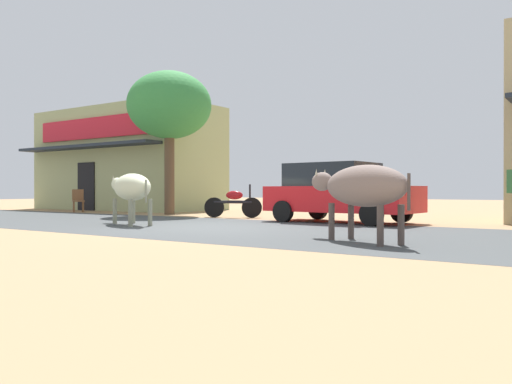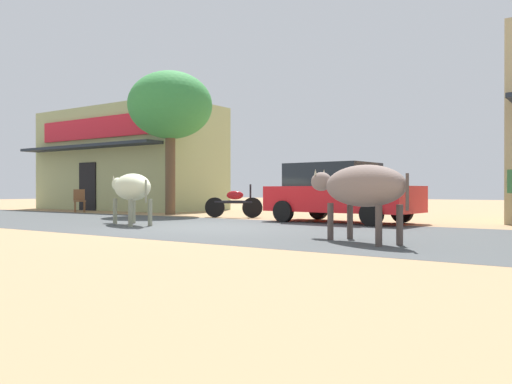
{
  "view_description": "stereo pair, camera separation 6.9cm",
  "coord_description": "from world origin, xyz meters",
  "px_view_note": "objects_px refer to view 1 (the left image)",
  "views": [
    {
      "loc": [
        7.94,
        -9.79,
        0.9
      ],
      "look_at": [
        0.37,
        1.3,
        0.84
      ],
      "focal_mm": 36.64,
      "sensor_mm": 36.0,
      "label": 1
    },
    {
      "loc": [
        8.0,
        -9.75,
        0.9
      ],
      "look_at": [
        0.37,
        1.3,
        0.84
      ],
      "focal_mm": 36.64,
      "sensor_mm": 36.0,
      "label": 2
    }
  ],
  "objects_px": {
    "parked_motorcycle": "(234,203)",
    "cow_far_dark": "(362,187)",
    "cow_near_brown": "(131,188)",
    "cafe_chair_near_tree": "(78,199)",
    "parked_hatchback_car": "(339,192)",
    "roadside_tree": "(169,106)"
  },
  "relations": [
    {
      "from": "parked_motorcycle",
      "to": "cow_far_dark",
      "type": "bearing_deg",
      "value": -37.84
    },
    {
      "from": "cow_near_brown",
      "to": "cafe_chair_near_tree",
      "type": "height_order",
      "value": "cow_near_brown"
    },
    {
      "from": "parked_hatchback_car",
      "to": "parked_motorcycle",
      "type": "bearing_deg",
      "value": 175.14
    },
    {
      "from": "cow_near_brown",
      "to": "roadside_tree",
      "type": "bearing_deg",
      "value": 123.81
    },
    {
      "from": "roadside_tree",
      "to": "parked_hatchback_car",
      "type": "distance_m",
      "value": 7.76
    },
    {
      "from": "parked_hatchback_car",
      "to": "cow_near_brown",
      "type": "bearing_deg",
      "value": -134.9
    },
    {
      "from": "parked_hatchback_car",
      "to": "cow_far_dark",
      "type": "height_order",
      "value": "parked_hatchback_car"
    },
    {
      "from": "parked_hatchback_car",
      "to": "cow_near_brown",
      "type": "xyz_separation_m",
      "value": [
        -3.95,
        -3.96,
        0.11
      ]
    },
    {
      "from": "cow_far_dark",
      "to": "cafe_chair_near_tree",
      "type": "xyz_separation_m",
      "value": [
        -14.15,
        4.82,
        -0.44
      ]
    },
    {
      "from": "roadside_tree",
      "to": "parked_hatchback_car",
      "type": "height_order",
      "value": "roadside_tree"
    },
    {
      "from": "parked_hatchback_car",
      "to": "cow_near_brown",
      "type": "height_order",
      "value": "parked_hatchback_car"
    },
    {
      "from": "parked_hatchback_car",
      "to": "cafe_chair_near_tree",
      "type": "height_order",
      "value": "parked_hatchback_car"
    },
    {
      "from": "roadside_tree",
      "to": "parked_hatchback_car",
      "type": "relative_size",
      "value": 1.23
    },
    {
      "from": "cow_near_brown",
      "to": "cafe_chair_near_tree",
      "type": "xyz_separation_m",
      "value": [
        -7.51,
        4.02,
        -0.44
      ]
    },
    {
      "from": "roadside_tree",
      "to": "cow_near_brown",
      "type": "height_order",
      "value": "roadside_tree"
    },
    {
      "from": "cow_near_brown",
      "to": "cow_far_dark",
      "type": "bearing_deg",
      "value": -6.9
    },
    {
      "from": "cow_near_brown",
      "to": "cafe_chair_near_tree",
      "type": "relative_size",
      "value": 2.67
    },
    {
      "from": "roadside_tree",
      "to": "cow_near_brown",
      "type": "relative_size",
      "value": 2.13
    },
    {
      "from": "roadside_tree",
      "to": "cow_near_brown",
      "type": "distance_m",
      "value": 6.37
    },
    {
      "from": "parked_hatchback_car",
      "to": "cafe_chair_near_tree",
      "type": "distance_m",
      "value": 11.47
    },
    {
      "from": "parked_hatchback_car",
      "to": "parked_motorcycle",
      "type": "relative_size",
      "value": 2.37
    },
    {
      "from": "parked_motorcycle",
      "to": "cow_far_dark",
      "type": "xyz_separation_m",
      "value": [
        6.56,
        -5.1,
        0.47
      ]
    }
  ]
}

